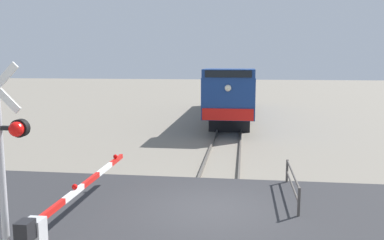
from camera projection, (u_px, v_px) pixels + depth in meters
ground_plane at (211, 214)px, 11.37m from camera, size 160.00×160.00×0.00m
rail_track_left at (186, 211)px, 11.45m from camera, size 0.08×80.00×0.15m
rail_track_right at (237, 213)px, 11.27m from camera, size 0.08×80.00×0.15m
road_surface at (211, 212)px, 11.36m from camera, size 36.00×5.99×0.17m
locomotive at (233, 91)px, 30.24m from camera, size 2.91×18.13×3.80m
crossing_gate at (55, 219)px, 9.01m from camera, size 0.36×6.35×1.26m
guard_railing at (292, 182)px, 12.27m from camera, size 0.08×3.16×0.95m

